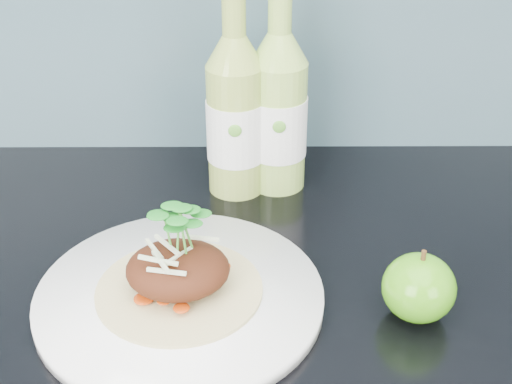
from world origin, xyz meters
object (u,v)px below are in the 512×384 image
green_apple (419,288)px  cider_bottle_right (278,112)px  dinner_plate (180,297)px  cider_bottle_left (235,116)px

green_apple → cider_bottle_right: 0.31m
green_apple → cider_bottle_right: (-0.13, 0.27, 0.07)m
dinner_plate → green_apple: size_ratio=4.07×
dinner_plate → cider_bottle_left: 0.27m
green_apple → cider_bottle_right: size_ratio=0.29×
dinner_plate → green_apple: 0.25m
cider_bottle_left → cider_bottle_right: (0.05, 0.01, 0.00)m
cider_bottle_right → dinner_plate: bearing=-131.8°
cider_bottle_right → green_apple: bearing=-82.1°
green_apple → cider_bottle_right: cider_bottle_right is taller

